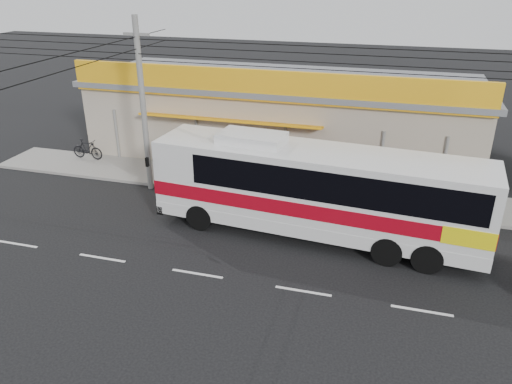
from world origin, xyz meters
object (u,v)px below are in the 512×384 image
(coach_bus, at_px, (322,187))
(motorbike_dark, at_px, (87,149))
(motorbike_red, at_px, (176,160))
(utility_pole, at_px, (138,49))

(coach_bus, bearing_deg, motorbike_dark, 165.32)
(motorbike_red, distance_m, utility_pole, 6.87)
(coach_bus, distance_m, utility_pole, 10.63)
(coach_bus, xyz_separation_m, utility_pole, (-9.15, 2.58, 4.75))
(utility_pole, bearing_deg, motorbike_dark, 154.23)
(coach_bus, bearing_deg, utility_pole, 169.14)
(coach_bus, height_order, motorbike_red, coach_bus)
(motorbike_red, height_order, motorbike_dark, motorbike_dark)
(motorbike_red, distance_m, motorbike_dark, 5.62)
(motorbike_dark, bearing_deg, utility_pole, -113.99)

